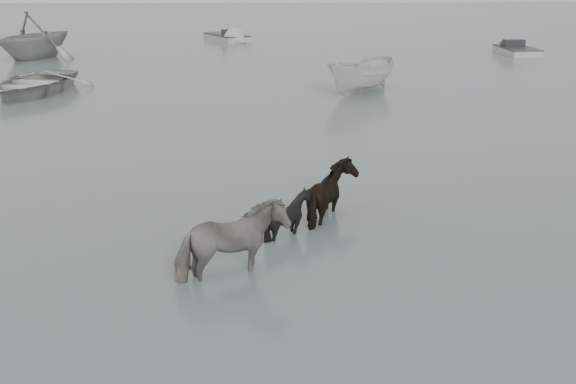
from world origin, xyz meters
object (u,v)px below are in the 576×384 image
Objects in this scene: pony_pinto at (230,233)px; rowboat_lead at (32,80)px; pony_dark at (334,183)px; pony_black at (289,208)px.

pony_pinto is 19.35m from rowboat_lead.
pony_pinto is at bearing -52.34° from rowboat_lead.
pony_dark reaches higher than pony_black.
pony_dark is 17.93m from rowboat_lead.
pony_dark is at bearing -42.31° from rowboat_lead.
pony_dark is at bearing -45.69° from pony_black.
pony_pinto reaches higher than rowboat_lead.
pony_black is (1.07, 1.94, -0.26)m from pony_pinto.
pony_pinto is 2.23m from pony_black.
pony_black is 0.22× the size of rowboat_lead.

